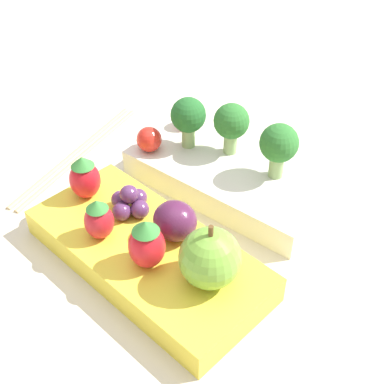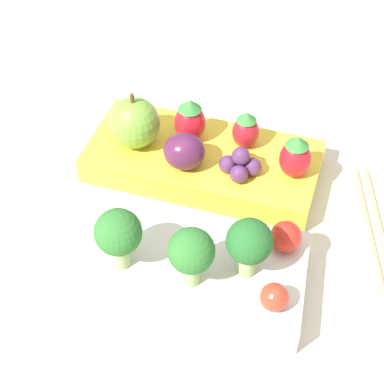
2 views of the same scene
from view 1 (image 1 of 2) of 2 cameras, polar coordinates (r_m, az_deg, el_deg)
name	(u,v)px [view 1 (image 1 of 2)]	position (r m, az deg, el deg)	size (l,w,h in m)	color
ground_plane	(181,217)	(0.51, -1.13, -2.72)	(4.00, 4.00, 0.00)	beige
bento_box_savoury	(230,176)	(0.54, 4.06, 1.68)	(0.21, 0.11, 0.03)	silver
bento_box_fruit	(147,254)	(0.46, -4.78, -6.59)	(0.23, 0.13, 0.03)	yellow
broccoli_floret_0	(188,117)	(0.54, -0.40, 8.03)	(0.04, 0.04, 0.05)	#93B770
broccoli_floret_1	(279,145)	(0.50, 9.25, 4.98)	(0.04, 0.04, 0.06)	#93B770
broccoli_floret_2	(233,123)	(0.53, 4.36, 7.31)	(0.04, 0.04, 0.05)	#93B770
cherry_tomato_0	(149,139)	(0.55, -4.60, 5.62)	(0.03, 0.03, 0.03)	red
cherry_tomato_1	(187,118)	(0.58, -0.57, 7.93)	(0.02, 0.02, 0.02)	red
apple	(210,258)	(0.41, 1.94, -7.05)	(0.05, 0.05, 0.06)	#70A838
strawberry_0	(85,177)	(0.49, -11.39, 1.55)	(0.03, 0.03, 0.04)	red
strawberry_1	(99,219)	(0.45, -9.92, -2.86)	(0.03, 0.03, 0.04)	red
strawberry_2	(147,244)	(0.42, -4.86, -5.52)	(0.03, 0.03, 0.05)	red
plum	(175,221)	(0.45, -1.82, -3.09)	(0.04, 0.04, 0.03)	#511E42
grape_cluster	(130,202)	(0.48, -6.65, -1.11)	(0.04, 0.04, 0.03)	#562D5B
chopsticks_pair	(78,153)	(0.60, -12.11, 4.09)	(0.04, 0.21, 0.01)	tan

